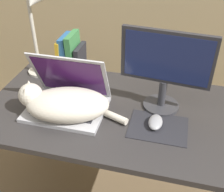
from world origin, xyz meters
TOP-DOWN VIEW (x-y plane):
  - desk at (0.00, 0.34)m, footprint 1.16×0.68m
  - laptop at (-0.18, 0.30)m, footprint 0.36×0.28m
  - cat at (-0.17, 0.24)m, footprint 0.50×0.30m
  - external_monitor at (0.25, 0.42)m, footprint 0.41×0.17m
  - mousepad at (0.26, 0.26)m, footprint 0.25×0.20m
  - computer_mouse at (0.24, 0.27)m, footprint 0.06×0.10m
  - book_row at (-0.27, 0.59)m, footprint 0.13×0.15m
  - desk_lamp at (-0.43, 0.55)m, footprint 0.17×0.17m

SIDE VIEW (x-z plane):
  - desk at x=0.00m, z-range 0.29..1.04m
  - mousepad at x=0.26m, z-range 0.76..0.76m
  - computer_mouse at x=0.24m, z-range 0.76..0.79m
  - laptop at x=-0.18m, z-range 0.67..0.94m
  - cat at x=-0.17m, z-range 0.75..0.90m
  - book_row at x=-0.27m, z-range 0.74..1.00m
  - external_monitor at x=0.25m, z-range 0.78..1.17m
  - desk_lamp at x=-0.43m, z-range 0.84..1.35m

